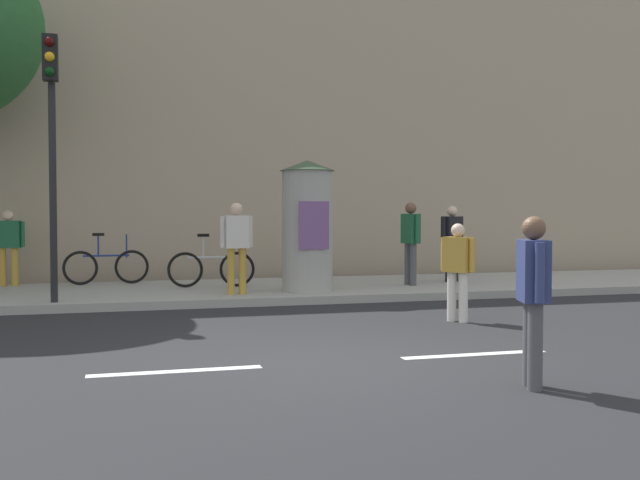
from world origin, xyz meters
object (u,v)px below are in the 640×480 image
(pedestrian_tallest, at_px, (8,241))
(pedestrian_with_bag, at_px, (533,289))
(poster_column, at_px, (307,225))
(bicycle_leaning, at_px, (211,268))
(pedestrian_in_dark_shirt, at_px, (459,264))
(pedestrian_with_backpack, at_px, (237,241))
(traffic_light, at_px, (51,125))
(pedestrian_near_pole, at_px, (411,237))
(bicycle_upright, at_px, (106,266))
(pedestrian_in_light_jacket, at_px, (452,237))

(pedestrian_tallest, bearing_deg, pedestrian_with_bag, -59.55)
(poster_column, height_order, bicycle_leaning, poster_column)
(pedestrian_in_dark_shirt, xyz_separation_m, pedestrian_with_backpack, (-2.89, 3.32, 0.27))
(traffic_light, height_order, pedestrian_near_pole, traffic_light)
(pedestrian_with_bag, bearing_deg, poster_column, 91.80)
(poster_column, xyz_separation_m, pedestrian_with_backpack, (-1.41, -0.22, -0.28))
(pedestrian_in_dark_shirt, bearing_deg, bicycle_upright, 131.48)
(poster_column, relative_size, pedestrian_in_light_jacket, 1.51)
(pedestrian_with_bag, relative_size, bicycle_leaning, 0.92)
(traffic_light, relative_size, poster_column, 1.76)
(poster_column, distance_m, pedestrian_in_light_jacket, 3.70)
(pedestrian_in_light_jacket, relative_size, pedestrian_tallest, 1.06)
(poster_column, distance_m, pedestrian_with_bag, 7.61)
(pedestrian_in_dark_shirt, height_order, bicycle_upright, pedestrian_in_dark_shirt)
(pedestrian_in_dark_shirt, relative_size, pedestrian_tallest, 0.95)
(pedestrian_tallest, bearing_deg, pedestrian_in_dark_shirt, -40.22)
(pedestrian_in_dark_shirt, relative_size, pedestrian_in_light_jacket, 0.90)
(pedestrian_tallest, relative_size, pedestrian_with_backpack, 0.92)
(poster_column, relative_size, bicycle_upright, 1.43)
(pedestrian_in_light_jacket, relative_size, pedestrian_near_pole, 0.96)
(pedestrian_tallest, relative_size, pedestrian_near_pole, 0.90)
(pedestrian_in_light_jacket, relative_size, bicycle_leaning, 0.95)
(pedestrian_near_pole, bearing_deg, pedestrian_in_light_jacket, 21.53)
(pedestrian_in_light_jacket, distance_m, pedestrian_with_backpack, 5.11)
(poster_column, bearing_deg, pedestrian_tallest, 155.93)
(pedestrian_near_pole, xyz_separation_m, bicycle_upright, (-6.16, 1.87, -0.63))
(pedestrian_in_light_jacket, bearing_deg, bicycle_upright, 169.12)
(pedestrian_with_backpack, bearing_deg, pedestrian_near_pole, 11.38)
(traffic_light, distance_m, pedestrian_with_backpack, 3.77)
(pedestrian_tallest, xyz_separation_m, bicycle_upright, (1.94, -0.14, -0.54))
(pedestrian_in_light_jacket, distance_m, pedestrian_near_pole, 1.26)
(pedestrian_in_light_jacket, relative_size, bicycle_upright, 0.94)
(pedestrian_with_backpack, relative_size, bicycle_upright, 0.96)
(pedestrian_with_bag, xyz_separation_m, bicycle_upright, (-4.03, 10.01, -0.40))
(pedestrian_with_backpack, bearing_deg, pedestrian_tallest, 147.27)
(pedestrian_with_backpack, distance_m, bicycle_upright, 3.60)
(pedestrian_in_light_jacket, bearing_deg, pedestrian_tallest, 170.51)
(bicycle_leaning, height_order, bicycle_upright, same)
(pedestrian_with_backpack, height_order, bicycle_upright, pedestrian_with_backpack)
(pedestrian_in_light_jacket, bearing_deg, pedestrian_near_pole, -158.47)
(pedestrian_tallest, distance_m, pedestrian_with_backpack, 5.13)
(pedestrian_in_light_jacket, bearing_deg, pedestrian_with_backpack, -166.13)
(pedestrian_in_dark_shirt, distance_m, pedestrian_tallest, 9.43)
(pedestrian_with_bag, height_order, pedestrian_with_backpack, pedestrian_with_backpack)
(poster_column, bearing_deg, bicycle_leaning, 144.05)
(pedestrian_in_dark_shirt, bearing_deg, pedestrian_with_bag, -106.88)
(traffic_light, xyz_separation_m, bicycle_upright, (0.79, 3.15, -2.59))
(pedestrian_in_dark_shirt, distance_m, pedestrian_in_light_jacket, 5.00)
(pedestrian_tallest, bearing_deg, traffic_light, -70.76)
(poster_column, relative_size, pedestrian_tallest, 1.61)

